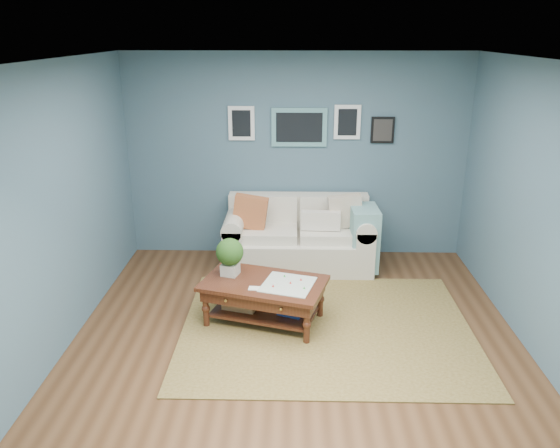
{
  "coord_description": "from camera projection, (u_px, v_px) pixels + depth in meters",
  "views": [
    {
      "loc": [
        -0.05,
        -4.61,
        2.95
      ],
      "look_at": [
        -0.18,
        1.0,
        0.94
      ],
      "focal_mm": 35.0,
      "sensor_mm": 36.0,
      "label": 1
    }
  ],
  "objects": [
    {
      "name": "room_shell",
      "position": [
        298.0,
        216.0,
        4.93
      ],
      "size": [
        5.0,
        5.02,
        2.7
      ],
      "color": "brown",
      "rests_on": "ground"
    },
    {
      "name": "loveseat",
      "position": [
        305.0,
        236.0,
        7.1
      ],
      "size": [
        1.94,
        0.88,
        1.0
      ],
      "color": "beige",
      "rests_on": "ground"
    },
    {
      "name": "area_rug",
      "position": [
        326.0,
        328.0,
        5.7
      ],
      "size": [
        3.0,
        2.4,
        0.01
      ],
      "primitive_type": "cube",
      "color": "brown",
      "rests_on": "ground"
    },
    {
      "name": "coffee_table",
      "position": [
        258.0,
        287.0,
        5.74
      ],
      "size": [
        1.41,
        1.06,
        0.88
      ],
      "rotation": [
        0.0,
        0.0,
        -0.28
      ],
      "color": "#38160E",
      "rests_on": "ground"
    }
  ]
}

